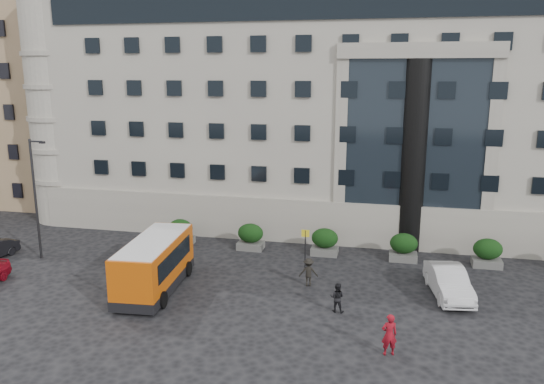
% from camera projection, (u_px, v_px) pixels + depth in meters
% --- Properties ---
extents(ground, '(120.00, 120.00, 0.00)m').
position_uv_depth(ground, '(195.00, 292.00, 30.02)').
color(ground, black).
rests_on(ground, ground).
extents(civic_building, '(44.00, 24.00, 18.00)m').
position_uv_depth(civic_building, '(341.00, 107.00, 47.68)').
color(civic_building, '#9C9489').
rests_on(civic_building, ground).
extents(entrance_column, '(1.80, 1.80, 13.00)m').
position_uv_depth(entrance_column, '(413.00, 157.00, 35.84)').
color(entrance_column, black).
rests_on(entrance_column, ground).
extents(apartment_near, '(14.00, 14.00, 20.00)m').
position_uv_depth(apartment_near, '(33.00, 94.00, 51.87)').
color(apartment_near, '#927755').
rests_on(apartment_near, ground).
extents(apartment_far, '(13.00, 13.00, 22.00)m').
position_uv_depth(apartment_far, '(100.00, 80.00, 69.40)').
color(apartment_far, brown).
rests_on(apartment_far, ground).
extents(hedge_a, '(1.80, 1.26, 1.84)m').
position_uv_depth(hedge_a, '(181.00, 232.00, 38.08)').
color(hedge_a, '#525250').
rests_on(hedge_a, ground).
extents(hedge_b, '(1.80, 1.26, 1.84)m').
position_uv_depth(hedge_b, '(251.00, 236.00, 36.98)').
color(hedge_b, '#525250').
rests_on(hedge_b, ground).
extents(hedge_c, '(1.80, 1.26, 1.84)m').
position_uv_depth(hedge_c, '(325.00, 241.00, 35.89)').
color(hedge_c, '#525250').
rests_on(hedge_c, ground).
extents(hedge_d, '(1.80, 1.26, 1.84)m').
position_uv_depth(hedge_d, '(404.00, 247.00, 34.79)').
color(hedge_d, '#525250').
rests_on(hedge_d, ground).
extents(hedge_e, '(1.80, 1.26, 1.84)m').
position_uv_depth(hedge_e, '(487.00, 253.00, 33.70)').
color(hedge_e, '#525250').
rests_on(hedge_e, ground).
extents(street_lamp, '(1.16, 0.18, 8.00)m').
position_uv_depth(street_lamp, '(36.00, 195.00, 34.41)').
color(street_lamp, '#262628').
rests_on(street_lamp, ground).
extents(bus_stop_sign, '(0.50, 0.08, 2.52)m').
position_uv_depth(bus_stop_sign, '(305.00, 242.00, 33.24)').
color(bus_stop_sign, '#262628').
rests_on(bus_stop_sign, ground).
extents(minibus, '(3.11, 7.28, 2.97)m').
position_uv_depth(minibus, '(155.00, 262.00, 29.98)').
color(minibus, '#C04C09').
rests_on(minibus, ground).
extents(red_truck, '(2.75, 4.84, 2.47)m').
position_uv_depth(red_truck, '(141.00, 190.00, 49.74)').
color(red_truck, maroon).
rests_on(red_truck, ground).
extents(parked_car_c, '(2.56, 4.73, 1.30)m').
position_uv_depth(parked_car_c, '(80.00, 212.00, 44.39)').
color(parked_car_c, black).
rests_on(parked_car_c, ground).
extents(parked_car_d, '(2.29, 4.58, 1.24)m').
position_uv_depth(parked_car_d, '(82.00, 200.00, 48.69)').
color(parked_car_d, black).
rests_on(parked_car_d, ground).
extents(white_taxi, '(2.52, 5.17, 1.63)m').
position_uv_depth(white_taxi, '(449.00, 282.00, 29.32)').
color(white_taxi, silver).
rests_on(white_taxi, ground).
extents(pedestrian_a, '(0.80, 0.65, 1.92)m').
position_uv_depth(pedestrian_a, '(389.00, 335.00, 23.17)').
color(pedestrian_a, maroon).
rests_on(pedestrian_a, ground).
extents(pedestrian_b, '(0.81, 0.65, 1.56)m').
position_uv_depth(pedestrian_b, '(337.00, 297.00, 27.38)').
color(pedestrian_b, black).
rests_on(pedestrian_b, ground).
extents(pedestrian_c, '(1.16, 0.76, 1.68)m').
position_uv_depth(pedestrian_c, '(309.00, 272.00, 30.69)').
color(pedestrian_c, black).
rests_on(pedestrian_c, ground).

